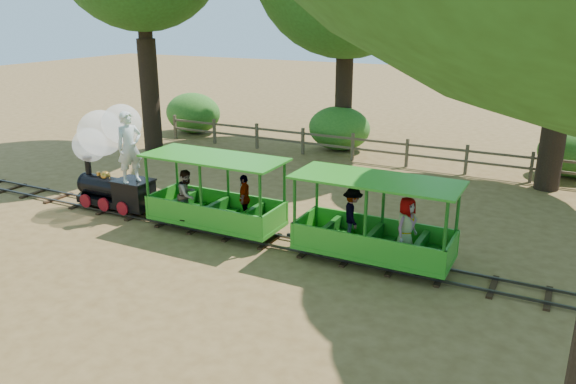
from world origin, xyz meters
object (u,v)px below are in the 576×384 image
at_px(carriage_front, 214,202).
at_px(fence, 379,148).
at_px(locomotive, 109,150).
at_px(carriage_rear, 374,228).

bearing_deg(carriage_front, fence, 79.29).
height_order(locomotive, carriage_front, locomotive).
distance_m(carriage_front, carriage_rear, 4.04).
xyz_separation_m(carriage_rear, fence, (-2.51, 7.96, -0.21)).
height_order(carriage_front, fence, carriage_front).
bearing_deg(locomotive, carriage_rear, -0.11).
bearing_deg(locomotive, carriage_front, -1.84).
bearing_deg(carriage_front, carriage_rear, 1.33).
xyz_separation_m(locomotive, fence, (4.90, 7.94, -1.11)).
relative_size(carriage_front, fence, 0.19).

